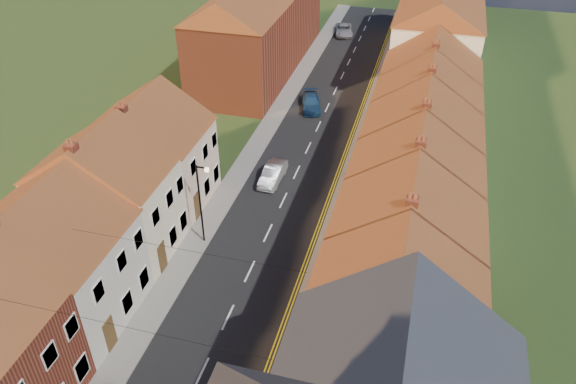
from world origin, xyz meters
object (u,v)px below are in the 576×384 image
at_px(lamppost, 201,200).
at_px(car_distant, 344,30).
at_px(car_mid, 273,174).
at_px(car_far, 311,103).

relative_size(lamppost, car_distant, 1.34).
xyz_separation_m(car_mid, car_far, (0.00, 13.09, -0.02)).
height_order(car_far, car_distant, car_distant).
bearing_deg(car_distant, lamppost, -104.42).
distance_m(lamppost, car_distant, 42.97).
xyz_separation_m(lamppost, car_distant, (1.56, 42.84, -2.92)).
height_order(car_mid, car_distant, car_mid).
height_order(lamppost, car_distant, lamppost).
relative_size(car_mid, car_far, 0.91).
distance_m(lamppost, car_mid, 9.13).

